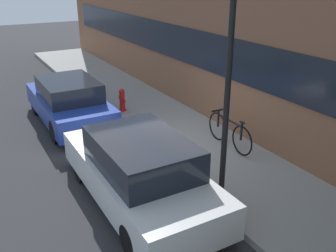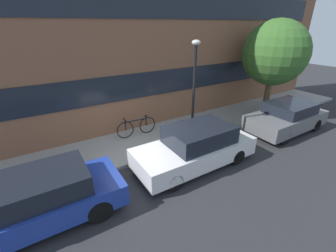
# 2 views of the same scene
# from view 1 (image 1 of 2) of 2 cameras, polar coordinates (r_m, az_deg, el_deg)

# --- Properties ---
(ground_plane) EXTENTS (56.00, 56.00, 0.00)m
(ground_plane) POSITION_cam_1_polar(r_m,az_deg,el_deg) (9.39, -2.78, -4.79)
(ground_plane) COLOR #2B2B2D
(sidewalk_strip) EXTENTS (28.00, 2.63, 0.14)m
(sidewalk_strip) POSITION_cam_1_polar(r_m,az_deg,el_deg) (9.96, 3.99, -2.70)
(sidewalk_strip) COLOR gray
(sidewalk_strip) RESTS_ON ground_plane
(parked_car_blue) EXTENTS (4.11, 1.71, 1.38)m
(parked_car_blue) POSITION_cam_1_polar(r_m,az_deg,el_deg) (11.63, -14.84, 3.65)
(parked_car_blue) COLOR #1E3899
(parked_car_blue) RESTS_ON ground_plane
(parked_car_white) EXTENTS (4.35, 1.75, 1.46)m
(parked_car_white) POSITION_cam_1_polar(r_m,az_deg,el_deg) (7.36, -4.39, -6.85)
(parked_car_white) COLOR silver
(parked_car_white) RESTS_ON ground_plane
(fire_hydrant) EXTENTS (0.45, 0.25, 0.74)m
(fire_hydrant) POSITION_cam_1_polar(r_m,az_deg,el_deg) (12.04, -7.00, 4.00)
(fire_hydrant) COLOR red
(fire_hydrant) RESTS_ON sidewalk_strip
(bicycle) EXTENTS (1.78, 0.44, 0.86)m
(bicycle) POSITION_cam_1_polar(r_m,az_deg,el_deg) (9.57, 9.30, -0.81)
(bicycle) COLOR black
(bicycle) RESTS_ON sidewalk_strip
(lamp_post) EXTENTS (0.32, 0.32, 3.99)m
(lamp_post) POSITION_cam_1_polar(r_m,az_deg,el_deg) (6.60, 9.22, 7.72)
(lamp_post) COLOR black
(lamp_post) RESTS_ON sidewalk_strip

